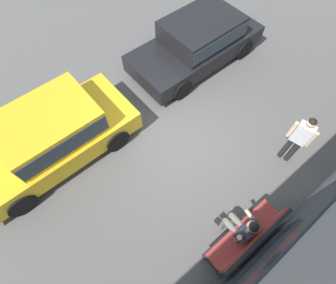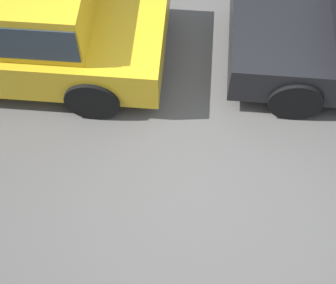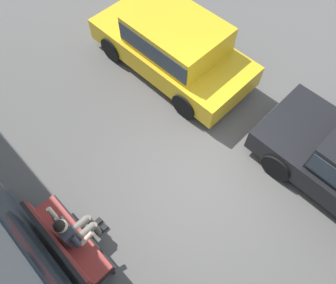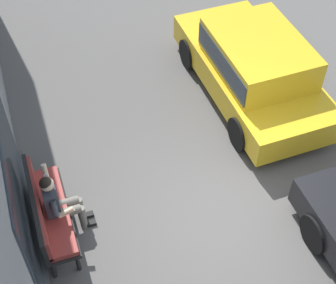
# 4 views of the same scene
# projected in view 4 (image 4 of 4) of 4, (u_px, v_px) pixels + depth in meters

# --- Properties ---
(ground_plane) EXTENTS (60.00, 60.00, 0.00)m
(ground_plane) POSITION_uv_depth(u_px,v_px,m) (224.00, 214.00, 8.94)
(ground_plane) COLOR #565451
(bench) EXTENTS (1.85, 0.55, 1.03)m
(bench) POSITION_uv_depth(u_px,v_px,m) (46.00, 211.00, 8.27)
(bench) COLOR black
(bench) RESTS_ON ground_plane
(person_on_phone) EXTENTS (0.73, 0.74, 1.37)m
(person_on_phone) POSITION_uv_depth(u_px,v_px,m) (59.00, 202.00, 8.23)
(person_on_phone) COLOR #6B665B
(person_on_phone) RESTS_ON ground_plane
(parked_car_mid) EXTENTS (4.24, 2.01, 1.50)m
(parked_car_mid) POSITION_uv_depth(u_px,v_px,m) (254.00, 65.00, 10.40)
(parked_car_mid) COLOR gold
(parked_car_mid) RESTS_ON ground_plane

